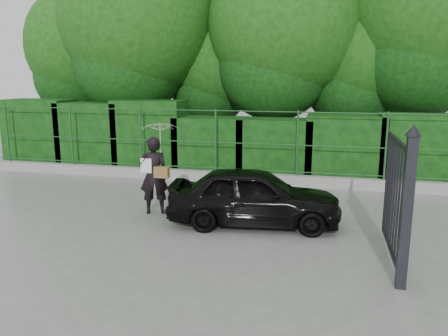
# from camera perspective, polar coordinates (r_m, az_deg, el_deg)

# --- Properties ---
(ground) EXTENTS (80.00, 80.00, 0.00)m
(ground) POSITION_cam_1_polar(r_m,az_deg,el_deg) (8.72, -11.12, -8.37)
(ground) COLOR gray
(kerb) EXTENTS (14.00, 0.25, 0.30)m
(kerb) POSITION_cam_1_polar(r_m,az_deg,el_deg) (12.74, -2.83, -1.03)
(kerb) COLOR #9E9E99
(kerb) RESTS_ON ground
(fence) EXTENTS (14.13, 0.06, 1.80)m
(fence) POSITION_cam_1_polar(r_m,az_deg,el_deg) (12.49, -1.90, 3.62)
(fence) COLOR #204E23
(fence) RESTS_ON kerb
(hedge) EXTENTS (14.20, 1.20, 2.26)m
(hedge) POSITION_cam_1_polar(r_m,az_deg,el_deg) (13.60, -2.73, 3.50)
(hedge) COLOR black
(hedge) RESTS_ON ground
(trees) EXTENTS (17.10, 6.15, 8.08)m
(trees) POSITION_cam_1_polar(r_m,az_deg,el_deg) (15.43, 4.79, 17.87)
(trees) COLOR black
(trees) RESTS_ON ground
(gate) EXTENTS (0.22, 2.33, 2.36)m
(gate) POSITION_cam_1_polar(r_m,az_deg,el_deg) (7.03, 22.17, -3.81)
(gate) COLOR black
(gate) RESTS_ON ground
(woman) EXTENTS (0.94, 0.87, 2.03)m
(woman) POSITION_cam_1_polar(r_m,az_deg,el_deg) (9.60, -8.71, 1.60)
(woman) COLOR black
(woman) RESTS_ON ground
(car) EXTENTS (3.63, 1.79, 1.19)m
(car) POSITION_cam_1_polar(r_m,az_deg,el_deg) (8.93, 3.96, -3.68)
(car) COLOR black
(car) RESTS_ON ground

